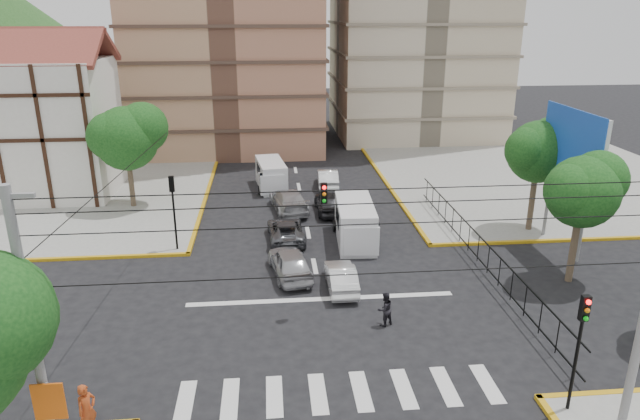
{
  "coord_description": "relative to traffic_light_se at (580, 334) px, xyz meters",
  "views": [
    {
      "loc": [
        -2.35,
        -23.41,
        13.3
      ],
      "look_at": [
        0.1,
        2.91,
        4.0
      ],
      "focal_mm": 32.0,
      "sensor_mm": 36.0,
      "label": 1
    }
  ],
  "objects": [
    {
      "name": "crosswalk_stripes",
      "position": [
        -7.8,
        1.8,
        -3.11
      ],
      "size": [
        12.0,
        2.4,
        0.01
      ],
      "primitive_type": "cube",
      "color": "silver",
      "rests_on": "ground"
    },
    {
      "name": "tudor_building",
      "position": [
        -26.8,
        27.8,
        2.14
      ],
      "size": [
        10.8,
        8.05,
        12.23
      ],
      "color": "silver",
      "rests_on": "ground"
    },
    {
      "name": "utility_pole_sw",
      "position": [
        -16.8,
        -1.2,
        1.65
      ],
      "size": [
        1.4,
        0.28,
        9.0
      ],
      "color": "slate",
      "rests_on": "ground"
    },
    {
      "name": "traffic_light_nw",
      "position": [
        -15.6,
        15.6,
        0.0
      ],
      "size": [
        0.28,
        0.22,
        4.4
      ],
      "color": "black",
      "rests_on": "ground"
    },
    {
      "name": "van_left_lane",
      "position": [
        -9.97,
        27.38,
        -2.06
      ],
      "size": [
        2.51,
        5.04,
        2.17
      ],
      "rotation": [
        0.0,
        0.0,
        0.13
      ],
      "color": "silver",
      "rests_on": "ground"
    },
    {
      "name": "stop_line",
      "position": [
        -7.8,
        9.0,
        -3.11
      ],
      "size": [
        13.0,
        0.4,
        0.01
      ],
      "primitive_type": "cube",
      "color": "silver",
      "rests_on": "ground"
    },
    {
      "name": "tree_tudor",
      "position": [
        -19.7,
        23.81,
        2.11
      ],
      "size": [
        5.39,
        4.4,
        7.43
      ],
      "color": "#473828",
      "rests_on": "ground"
    },
    {
      "name": "pedestrian_crosswalk",
      "position": [
        -5.22,
        6.34,
        -2.32
      ],
      "size": [
        0.96,
        0.89,
        1.59
      ],
      "primitive_type": "imported",
      "rotation": [
        0.0,
        0.0,
        3.61
      ],
      "color": "black",
      "rests_on": "ground"
    },
    {
      "name": "sidewalk_nw",
      "position": [
        -27.8,
        27.8,
        -3.04
      ],
      "size": [
        26.0,
        26.0,
        0.15
      ],
      "primitive_type": "cube",
      "color": "gray",
      "rests_on": "ground"
    },
    {
      "name": "tree_park_c",
      "position": [
        6.29,
        16.81,
        2.22
      ],
      "size": [
        4.65,
        3.8,
        7.25
      ],
      "color": "#473828",
      "rests_on": "ground"
    },
    {
      "name": "billboard",
      "position": [
        6.65,
        13.8,
        2.89
      ],
      "size": [
        0.36,
        6.2,
        8.1
      ],
      "color": "slate",
      "rests_on": "ground"
    },
    {
      "name": "car_grey_mid_left",
      "position": [
        -9.22,
        16.76,
        -2.48
      ],
      "size": [
        2.3,
        4.62,
        1.26
      ],
      "primitive_type": "imported",
      "rotation": [
        0.0,
        0.0,
        3.19
      ],
      "color": "#515258",
      "rests_on": "ground"
    },
    {
      "name": "traffic_light_hanging",
      "position": [
        -7.8,
        5.76,
        2.79
      ],
      "size": [
        18.0,
        9.12,
        0.92
      ],
      "color": "black",
      "rests_on": "ground"
    },
    {
      "name": "park_fence",
      "position": [
        1.2,
        12.3,
        -3.11
      ],
      "size": [
        0.1,
        22.5,
        1.66
      ],
      "primitive_type": null,
      "color": "black",
      "rests_on": "ground"
    },
    {
      "name": "car_white_rear_right",
      "position": [
        -5.52,
        27.51,
        -2.39
      ],
      "size": [
        1.74,
        4.46,
        1.45
      ],
      "primitive_type": "imported",
      "rotation": [
        0.0,
        0.0,
        3.09
      ],
      "color": "white",
      "rests_on": "ground"
    },
    {
      "name": "tree_park_a",
      "position": [
        5.28,
        9.81,
        1.9
      ],
      "size": [
        4.41,
        3.6,
        6.83
      ],
      "color": "#473828",
      "rests_on": "ground"
    },
    {
      "name": "car_silver_rear_left",
      "position": [
        -8.81,
        22.16,
        -2.35
      ],
      "size": [
        2.91,
        5.51,
        1.52
      ],
      "primitive_type": "imported",
      "rotation": [
        0.0,
        0.0,
        3.29
      ],
      "color": "#B2B3B7",
      "rests_on": "ground"
    },
    {
      "name": "car_white_front_right",
      "position": [
        -6.7,
        10.03,
        -2.47
      ],
      "size": [
        1.37,
        3.91,
        1.29
      ],
      "primitive_type": "imported",
      "rotation": [
        0.0,
        0.0,
        3.14
      ],
      "color": "white",
      "rests_on": "ground"
    },
    {
      "name": "sidewalk_ne",
      "position": [
        12.2,
        27.8,
        -3.04
      ],
      "size": [
        26.0,
        26.0,
        0.15
      ],
      "primitive_type": "cube",
      "color": "gray",
      "rests_on": "ground"
    },
    {
      "name": "district_sign",
      "position": [
        -16.6,
        -1.44,
        -0.66
      ],
      "size": [
        0.9,
        0.12,
        3.2
      ],
      "color": "slate",
      "rests_on": "ground"
    },
    {
      "name": "pedestrian_sw_corner",
      "position": [
        -16.25,
        0.25,
        -2.04
      ],
      "size": [
        0.76,
        0.81,
        1.85
      ],
      "primitive_type": "imported",
      "rotation": [
        0.0,
        0.0,
        0.94
      ],
      "color": "#B2431B",
      "rests_on": "sidewalk_sw"
    },
    {
      "name": "traffic_light_se",
      "position": [
        0.0,
        0.0,
        0.0
      ],
      "size": [
        0.28,
        0.22,
        4.4
      ],
      "color": "black",
      "rests_on": "ground"
    },
    {
      "name": "van_right_lane",
      "position": [
        -5.07,
        15.89,
        -1.93
      ],
      "size": [
        2.4,
        5.49,
        2.43
      ],
      "rotation": [
        0.0,
        0.0,
        -0.06
      ],
      "color": "silver",
      "rests_on": "ground"
    },
    {
      "name": "car_darkgrey_mid_right",
      "position": [
        -6.05,
        21.51,
        -2.37
      ],
      "size": [
        1.83,
        4.41,
        1.49
      ],
      "primitive_type": "imported",
      "rotation": [
        0.0,
        0.0,
        3.16
      ],
      "color": "#28282A",
      "rests_on": "ground"
    },
    {
      "name": "ground",
      "position": [
        -7.8,
        7.8,
        -3.11
      ],
      "size": [
        160.0,
        160.0,
        0.0
      ],
      "primitive_type": "plane",
      "color": "black",
      "rests_on": "ground"
    },
    {
      "name": "car_silver_front_left",
      "position": [
        -9.19,
        11.76,
        -2.35
      ],
      "size": [
        2.51,
        4.71,
        1.52
      ],
      "primitive_type": "imported",
      "rotation": [
        0.0,
        0.0,
        3.31
      ],
      "color": "#A9A9AE",
      "rests_on": "ground"
    }
  ]
}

